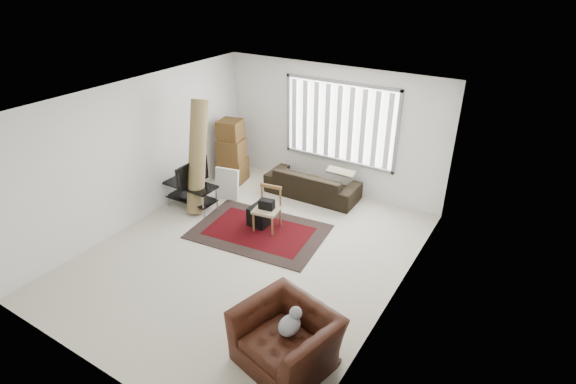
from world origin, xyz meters
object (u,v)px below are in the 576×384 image
at_px(tv_stand, 191,191).
at_px(side_chair, 267,207).
at_px(moving_boxes, 232,153).
at_px(armchair, 286,335).
at_px(sofa, 312,179).

distance_m(tv_stand, side_chair, 1.77).
height_order(moving_boxes, side_chair, moving_boxes).
xyz_separation_m(tv_stand, moving_boxes, (-0.09, 1.47, 0.27)).
height_order(tv_stand, side_chair, side_chair).
height_order(tv_stand, moving_boxes, moving_boxes).
xyz_separation_m(tv_stand, armchair, (3.73, -2.35, 0.04)).
xyz_separation_m(moving_boxes, sofa, (1.91, 0.29, -0.28)).
relative_size(moving_boxes, side_chair, 1.70).
relative_size(tv_stand, armchair, 0.79).
relative_size(tv_stand, side_chair, 1.28).
relative_size(moving_boxes, sofa, 0.71).
bearing_deg(tv_stand, sofa, 43.89).
height_order(sofa, armchair, armchair).
relative_size(side_chair, armchair, 0.61).
bearing_deg(moving_boxes, armchair, -45.06).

